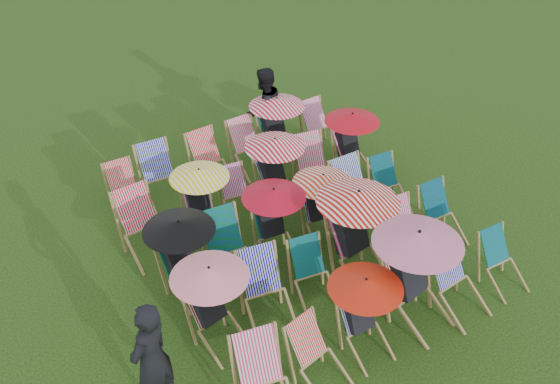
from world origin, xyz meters
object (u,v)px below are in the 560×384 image
person_left (151,359)px  person_rear (264,110)px  deckchair_5 (504,262)px  deckchair_29 (321,127)px

person_left → person_rear: 6.08m
deckchair_5 → person_left: person_left is taller
deckchair_5 → person_left: size_ratio=0.49×
deckchair_5 → person_rear: 5.30m
person_left → person_rear: person_rear is taller
deckchair_29 → person_rear: size_ratio=0.54×
deckchair_29 → person_rear: person_rear is taller
person_left → person_rear: (4.23, 4.38, 0.00)m
deckchair_29 → person_rear: (-0.94, 0.60, 0.39)m
person_left → deckchair_29: bearing=-175.0°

